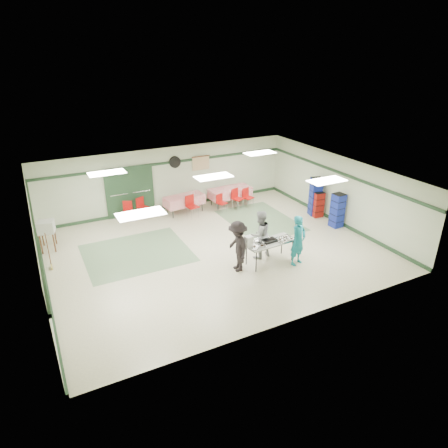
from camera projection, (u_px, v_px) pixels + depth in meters
name	position (u px, v px, depth m)	size (l,w,h in m)	color
floor	(214.00, 250.00, 14.03)	(11.00, 11.00, 0.00)	beige
ceiling	(214.00, 176.00, 12.93)	(11.00, 11.00, 0.00)	white
wall_back	(169.00, 178.00, 17.14)	(11.00, 11.00, 0.00)	beige
wall_front	(293.00, 277.00, 9.82)	(11.00, 11.00, 0.00)	beige
wall_left	(38.00, 249.00, 11.20)	(9.00, 9.00, 0.00)	beige
wall_right	(339.00, 190.00, 15.76)	(9.00, 9.00, 0.00)	beige
trim_back	(168.00, 163.00, 16.83)	(11.00, 0.06, 0.10)	#203A23
baseboard_back	(171.00, 207.00, 17.65)	(11.00, 0.06, 0.12)	#203A23
trim_left	(34.00, 226.00, 10.93)	(9.00, 0.06, 0.10)	#203A23
baseboard_left	(47.00, 287.00, 11.74)	(9.00, 0.06, 0.12)	#203A23
trim_right	(341.00, 173.00, 15.46)	(9.00, 0.06, 0.10)	#203A23
baseboard_right	(335.00, 220.00, 16.28)	(9.00, 0.06, 0.12)	#203A23
green_patch_a	(137.00, 253.00, 13.81)	(3.50, 3.00, 0.01)	slate
green_patch_b	(260.00, 220.00, 16.41)	(2.50, 3.50, 0.01)	slate
double_door_left	(119.00, 193.00, 16.31)	(0.90, 0.06, 2.10)	gray
double_door_right	(141.00, 190.00, 16.70)	(0.90, 0.06, 2.10)	gray
door_frame	(130.00, 192.00, 16.48)	(2.00, 0.03, 2.15)	#203A23
wall_fan	(175.00, 162.00, 16.93)	(0.50, 0.50, 0.10)	black
scroll_banner	(201.00, 163.00, 17.51)	(0.80, 0.02, 0.60)	tan
serving_table	(270.00, 243.00, 12.94)	(1.74, 0.81, 0.76)	#A0A09B
sheet_tray_right	(285.00, 239.00, 13.05)	(0.64, 0.48, 0.02)	silver
sheet_tray_mid	(265.00, 240.00, 12.97)	(0.56, 0.43, 0.02)	silver
sheet_tray_left	(255.00, 246.00, 12.59)	(0.56, 0.43, 0.02)	silver
baking_pan	(270.00, 241.00, 12.91)	(0.46, 0.29, 0.08)	black
foam_box_stack	(249.00, 242.00, 12.52)	(0.23, 0.21, 0.36)	white
volunteer_teal	(298.00, 240.00, 12.82)	(0.61, 0.40, 1.68)	#137587
volunteer_grey	(260.00, 235.00, 13.23)	(0.81, 0.63, 1.67)	#999A9F
volunteer_dark	(238.00, 246.00, 12.45)	(1.08, 0.62, 1.67)	black
dining_table_a	(230.00, 192.00, 17.87)	(1.93, 0.93, 0.77)	red
dining_table_b	(184.00, 200.00, 16.96)	(1.76, 0.95, 0.77)	red
chair_a	(236.00, 196.00, 17.42)	(0.53, 0.53, 0.89)	red
chair_b	(221.00, 201.00, 17.12)	(0.46, 0.46, 0.78)	red
chair_c	(247.00, 195.00, 17.65)	(0.48, 0.48, 0.83)	red
chair_d	(191.00, 204.00, 16.53)	(0.52, 0.52, 0.93)	red
chair_loose_a	(142.00, 205.00, 16.56)	(0.52, 0.52, 0.84)	red
chair_loose_b	(127.00, 209.00, 16.22)	(0.50, 0.50, 0.81)	red
crate_stack_blue_a	(315.00, 197.00, 16.62)	(0.42, 0.42, 1.63)	navy
crate_stack_red	(317.00, 204.00, 16.59)	(0.42, 0.42, 1.08)	maroon
crate_stack_blue_b	(337.00, 211.00, 15.56)	(0.42, 0.42, 1.38)	navy
printer_table	(47.00, 232.00, 13.87)	(0.63, 0.87, 0.74)	brown
office_printer	(46.00, 227.00, 13.51)	(0.53, 0.46, 0.42)	#AFAFAA
broom	(48.00, 250.00, 12.63)	(0.03, 0.03, 1.27)	brown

